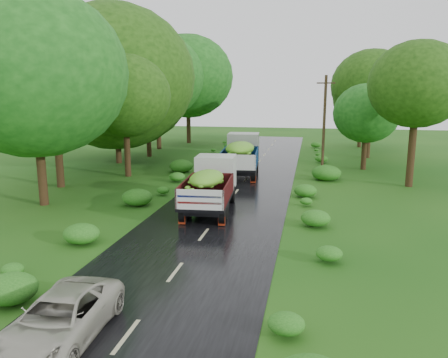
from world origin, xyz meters
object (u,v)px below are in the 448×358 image
(truck_near, at_px, (211,182))
(truck_far, at_px, (241,153))
(car, at_px, (60,319))
(utility_pole, at_px, (324,126))

(truck_near, distance_m, truck_far, 9.75)
(car, distance_m, utility_pole, 23.39)
(truck_near, height_order, car, truck_near)
(truck_far, height_order, utility_pole, utility_pole)
(truck_near, relative_size, truck_far, 0.89)
(car, bearing_deg, utility_pole, 70.82)
(truck_far, relative_size, utility_pole, 0.98)
(truck_far, xyz_separation_m, utility_pole, (5.74, 0.04, 2.03))
(truck_far, xyz_separation_m, car, (-0.89, -22.18, -1.01))
(truck_near, bearing_deg, utility_pole, 55.34)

